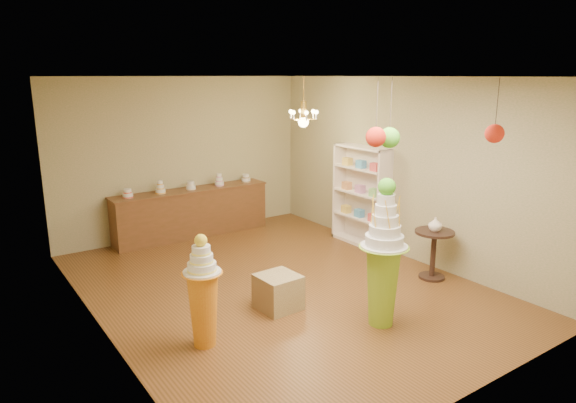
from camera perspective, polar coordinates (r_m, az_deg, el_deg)
floor at (r=7.65m, az=-1.06°, el=-9.38°), size 6.50×6.50×0.00m
ceiling at (r=7.03m, az=-1.17°, el=13.71°), size 6.50×6.50×0.00m
wall_back at (r=10.02m, az=-11.55°, el=4.86°), size 5.00×0.04×3.00m
wall_front at (r=4.93m, az=20.49°, el=-5.00°), size 5.00×0.04×3.00m
wall_left at (r=6.20m, az=-20.69°, el=-1.23°), size 0.04×6.50×3.00m
wall_right at (r=8.80m, az=12.57°, el=3.60°), size 0.04×6.50×3.00m
pedestal_green at (r=6.38m, az=10.52°, el=-7.08°), size 0.72×0.72×1.86m
pedestal_orange at (r=5.96m, az=-9.40°, el=-10.71°), size 0.53×0.53×1.33m
burlap_riser at (r=6.89m, az=-1.10°, el=-10.01°), size 0.53×0.53×0.46m
sideboard at (r=9.97m, az=-10.62°, el=-1.14°), size 3.04×0.54×1.16m
shelving_unit at (r=9.36m, az=8.12°, el=0.65°), size 0.33×1.20×1.80m
round_table at (r=8.07m, az=15.87°, el=-4.97°), size 0.60×0.60×0.75m
vase at (r=7.97m, az=16.05°, el=-2.42°), size 0.26×0.26×0.21m
pom_red_left at (r=5.91m, az=9.73°, el=7.08°), size 0.23×0.23×0.77m
pom_green_mid at (r=6.15m, az=11.20°, el=6.98°), size 0.24×0.24×0.81m
pom_red_right at (r=5.32m, az=21.97°, el=7.03°), size 0.18×0.18×0.61m
chandelier at (r=8.74m, az=1.73°, el=9.16°), size 0.58×0.58×0.85m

